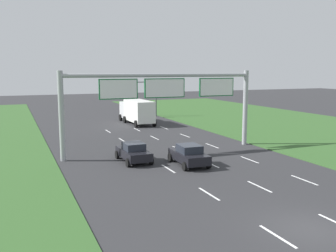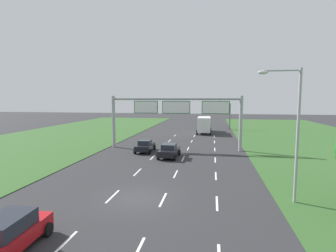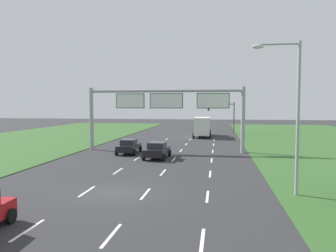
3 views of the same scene
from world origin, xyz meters
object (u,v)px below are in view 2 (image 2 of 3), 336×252
Objects in this scene: box_truck at (204,124)px; sign_gantry at (176,111)px; car_lead_silver at (145,146)px; traffic_light_mast at (221,111)px; car_near_red at (169,151)px; street_lamp at (292,124)px; car_mid_lane at (6,236)px.

sign_gantry reaches higher than box_truck.
car_lead_silver is 28.33m from traffic_light_mast.
car_near_red is 0.48× the size of street_lamp.
sign_gantry reaches higher than car_lead_silver.
car_mid_lane is (-3.82, -19.51, 0.06)m from car_near_red.
car_mid_lane is at bearing -91.68° from car_lead_silver.
car_lead_silver is at bearing 145.54° from car_near_red.
car_near_red is 29.82m from traffic_light_mast.
traffic_light_mast is (6.56, 28.93, 3.09)m from car_near_red.
sign_gantry reaches higher than car_near_red.
street_lamp is (3.07, -40.49, 1.21)m from traffic_light_mast.
car_mid_lane is 25.13m from sign_gantry.
street_lamp is (13.12, -14.19, 4.33)m from car_lead_silver.
sign_gantry is at bearing 119.94° from street_lamp.
street_lamp reaches higher than box_truck.
car_near_red is at bearing -102.77° from traffic_light_mast.
box_truck is (6.70, 19.67, 0.96)m from car_lead_silver.
street_lamp is (9.63, -11.56, 4.30)m from car_near_red.
car_near_red is 0.72× the size of traffic_light_mast.
street_lamp reaches higher than car_near_red.
traffic_light_mast is at bearing 74.94° from sign_gantry.
street_lamp is at bearing -85.66° from traffic_light_mast.
car_mid_lane is 0.26× the size of sign_gantry.
car_mid_lane reaches higher than car_near_red.
car_lead_silver is 0.23× the size of sign_gantry.
car_lead_silver is 0.47× the size of street_lamp.
car_near_red reaches higher than car_lead_silver.
sign_gantry is at bearing -105.06° from traffic_light_mast.
street_lamp is (6.42, -33.86, 3.38)m from box_truck.
sign_gantry is at bearing 91.22° from car_near_red.
car_near_red is at bearing -91.27° from sign_gantry.
car_near_red is at bearing 75.97° from car_mid_lane.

